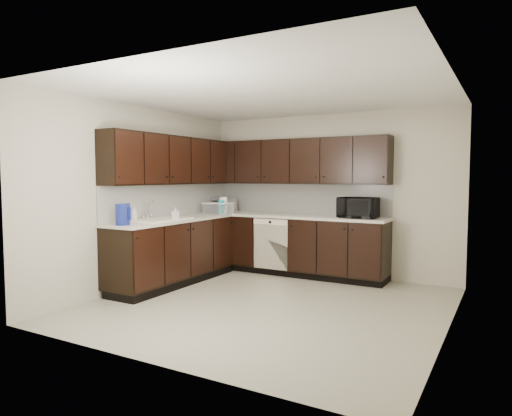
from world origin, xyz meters
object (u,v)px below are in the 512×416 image
at_px(storage_bin, 218,208).
at_px(blue_pitcher, 123,214).
at_px(sink, 159,225).
at_px(toaster_oven, 224,205).
at_px(microwave, 358,208).

xyz_separation_m(storage_bin, blue_pitcher, (-0.02, -2.05, 0.05)).
bearing_deg(sink, toaster_oven, 92.30).
relative_size(sink, microwave, 1.53).
height_order(sink, storage_bin, sink).
distance_m(microwave, storage_bin, 2.24).
xyz_separation_m(microwave, storage_bin, (-2.22, -0.30, -0.07)).
xyz_separation_m(sink, storage_bin, (0.05, 1.36, 0.14)).
bearing_deg(toaster_oven, blue_pitcher, -75.02).
bearing_deg(toaster_oven, storage_bin, -58.83).
relative_size(sink, storage_bin, 1.95).
distance_m(sink, microwave, 2.82).
height_order(sink, blue_pitcher, blue_pitcher).
bearing_deg(sink, storage_bin, 87.91).
bearing_deg(microwave, sink, -142.32).
bearing_deg(sink, microwave, 36.27).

